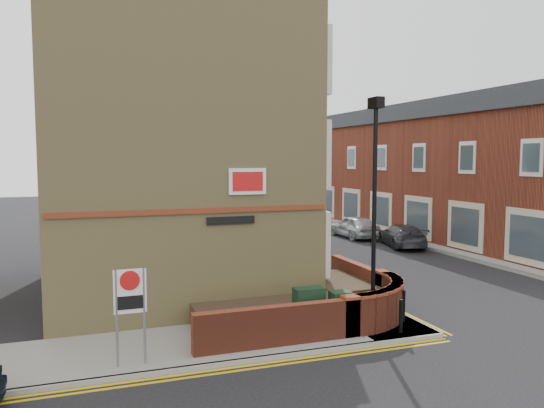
{
  "coord_description": "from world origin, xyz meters",
  "views": [
    {
      "loc": [
        -5.89,
        -11.5,
        4.79
      ],
      "look_at": [
        -0.39,
        4.0,
        3.35
      ],
      "focal_mm": 35.0,
      "sensor_mm": 36.0,
      "label": 1
    }
  ],
  "objects_px": {
    "lamppost": "(374,211)",
    "silver_car_near": "(287,232)",
    "utility_cabinet_large": "(309,310)",
    "zone_sign": "(130,299)"
  },
  "relations": [
    {
      "from": "lamppost",
      "to": "silver_car_near",
      "type": "bearing_deg",
      "value": 78.27
    },
    {
      "from": "lamppost",
      "to": "utility_cabinet_large",
      "type": "bearing_deg",
      "value": 176.99
    },
    {
      "from": "utility_cabinet_large",
      "to": "silver_car_near",
      "type": "xyz_separation_m",
      "value": [
        4.87,
        14.21,
        -0.03
      ]
    },
    {
      "from": "lamppost",
      "to": "zone_sign",
      "type": "relative_size",
      "value": 2.86
    },
    {
      "from": "lamppost",
      "to": "utility_cabinet_large",
      "type": "xyz_separation_m",
      "value": [
        -1.9,
        0.1,
        -2.62
      ]
    },
    {
      "from": "zone_sign",
      "to": "utility_cabinet_large",
      "type": "bearing_deg",
      "value": 9.69
    },
    {
      "from": "utility_cabinet_large",
      "to": "silver_car_near",
      "type": "height_order",
      "value": "silver_car_near"
    },
    {
      "from": "utility_cabinet_large",
      "to": "zone_sign",
      "type": "distance_m",
      "value": 4.86
    },
    {
      "from": "utility_cabinet_large",
      "to": "zone_sign",
      "type": "relative_size",
      "value": 0.55
    },
    {
      "from": "lamppost",
      "to": "zone_sign",
      "type": "xyz_separation_m",
      "value": [
        -6.6,
        -0.7,
        -1.7
      ]
    }
  ]
}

